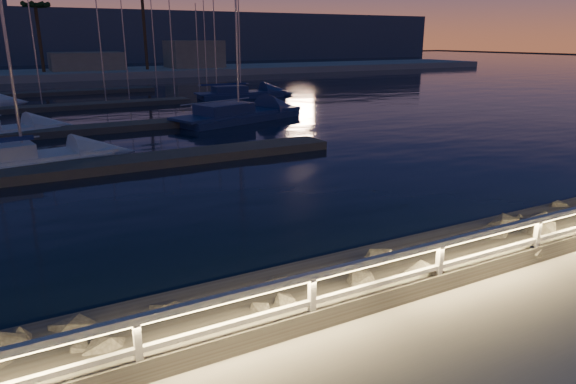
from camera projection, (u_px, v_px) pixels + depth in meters
name	position (u px, v px, depth m)	size (l,w,h in m)	color
ground	(261.00, 342.00, 8.65)	(400.00, 400.00, 0.00)	#9E988F
harbor_water	(63.00, 127.00, 35.15)	(400.00, 440.00, 0.60)	black
guard_rail	(256.00, 302.00, 8.39)	(44.11, 0.12, 1.06)	silver
riprap	(33.00, 373.00, 8.09)	(23.89, 3.11, 1.40)	#6A665B
floating_docks	(60.00, 117.00, 36.07)	(22.00, 36.00, 0.40)	#5A524B
far_shore	(27.00, 73.00, 70.72)	(160.00, 14.00, 5.20)	#9E988F
palm_center	(35.00, 8.00, 68.36)	(3.00, 3.00, 9.70)	#4D3A24
sailboat_b	(19.00, 160.00, 22.29)	(7.93, 3.46, 13.08)	silver
sailboat_h	(236.00, 114.00, 35.30)	(10.27, 5.78, 16.77)	navy
sailboat_l	(238.00, 93.00, 49.15)	(8.77, 3.19, 14.54)	navy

